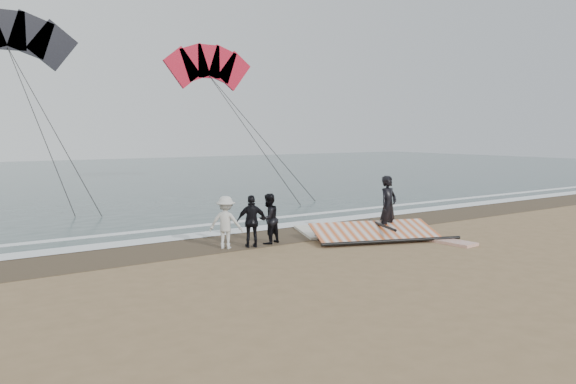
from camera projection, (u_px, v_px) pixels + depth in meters
The scene contains 12 objects.
ground at pixel (392, 258), 15.07m from camera, with size 120.00×120.00×0.00m, color #8C704C.
sea at pixel (77, 177), 42.13m from camera, with size 120.00×54.00×0.02m, color #233838.
wet_sand at pixel (296, 233), 18.76m from camera, with size 120.00×2.80×0.01m, color #4C3D2B.
foam_near at pixel (273, 227), 19.90m from camera, with size 120.00×0.90×0.01m, color white.
foam_far at pixel (249, 220), 21.30m from camera, with size 120.00×0.45×0.01m, color white.
man_main at pixel (388, 206), 18.06m from camera, with size 0.72×0.47×1.98m, color black.
board_white at pixel (441, 240), 17.32m from camera, with size 0.62×2.22×0.09m, color silver.
board_cream at pixel (311, 232), 18.66m from camera, with size 0.62×2.34×0.10m, color silver.
trio_cluster at pixel (247, 221), 16.46m from camera, with size 2.40×1.19×1.54m.
sail_rig at pixel (370, 234), 17.56m from camera, with size 4.29×2.96×0.51m.
kite_red at pixel (209, 70), 34.12m from camera, with size 6.28×5.52×12.79m.
kite_dark at pixel (7, 42), 28.48m from camera, with size 7.91×5.06×12.63m.
Camera 1 is at (-10.68, -10.61, 3.36)m, focal length 35.00 mm.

